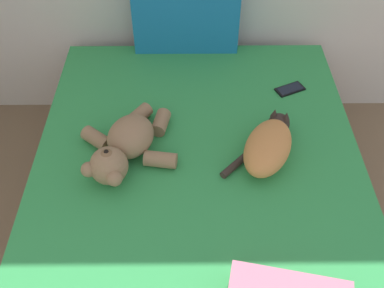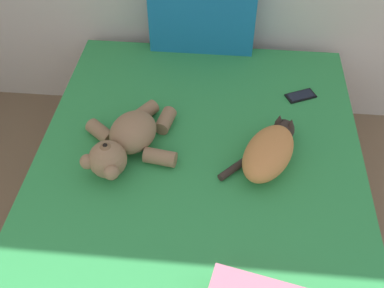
{
  "view_description": "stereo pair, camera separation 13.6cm",
  "coord_description": "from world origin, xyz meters",
  "px_view_note": "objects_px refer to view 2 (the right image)",
  "views": [
    {
      "loc": [
        1.63,
        2.1,
        2.01
      ],
      "look_at": [
        1.64,
        3.45,
        0.63
      ],
      "focal_mm": 42.31,
      "sensor_mm": 36.0,
      "label": 1
    },
    {
      "loc": [
        1.77,
        2.11,
        2.01
      ],
      "look_at": [
        1.64,
        3.45,
        0.63
      ],
      "focal_mm": 42.31,
      "sensor_mm": 36.0,
      "label": 2
    }
  ],
  "objects_px": {
    "cat": "(270,151)",
    "teddy_bear": "(126,141)",
    "cell_phone": "(301,96)",
    "bed": "(197,207)",
    "patterned_cushion": "(202,14)"
  },
  "relations": [
    {
      "from": "patterned_cushion",
      "to": "cat",
      "type": "bearing_deg",
      "value": -66.9
    },
    {
      "from": "patterned_cushion",
      "to": "cat",
      "type": "height_order",
      "value": "patterned_cushion"
    },
    {
      "from": "patterned_cushion",
      "to": "cat",
      "type": "relative_size",
      "value": 1.38
    },
    {
      "from": "bed",
      "to": "cell_phone",
      "type": "height_order",
      "value": "cell_phone"
    },
    {
      "from": "bed",
      "to": "cell_phone",
      "type": "relative_size",
      "value": 11.95
    },
    {
      "from": "cat",
      "to": "cell_phone",
      "type": "distance_m",
      "value": 0.5
    },
    {
      "from": "patterned_cushion",
      "to": "teddy_bear",
      "type": "bearing_deg",
      "value": -107.38
    },
    {
      "from": "cat",
      "to": "cell_phone",
      "type": "bearing_deg",
      "value": 69.21
    },
    {
      "from": "patterned_cushion",
      "to": "teddy_bear",
      "type": "height_order",
      "value": "patterned_cushion"
    },
    {
      "from": "bed",
      "to": "cell_phone",
      "type": "xyz_separation_m",
      "value": [
        0.48,
        0.54,
        0.27
      ]
    },
    {
      "from": "bed",
      "to": "teddy_bear",
      "type": "distance_m",
      "value": 0.47
    },
    {
      "from": "patterned_cushion",
      "to": "cell_phone",
      "type": "xyz_separation_m",
      "value": [
        0.54,
        -0.38,
        -0.22
      ]
    },
    {
      "from": "bed",
      "to": "teddy_bear",
      "type": "relative_size",
      "value": 3.66
    },
    {
      "from": "cat",
      "to": "teddy_bear",
      "type": "distance_m",
      "value": 0.62
    },
    {
      "from": "bed",
      "to": "patterned_cushion",
      "type": "bearing_deg",
      "value": 93.44
    }
  ]
}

